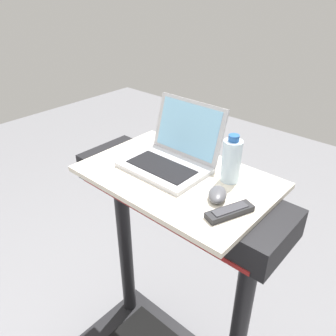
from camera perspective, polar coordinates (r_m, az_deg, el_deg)
name	(u,v)px	position (r m, az deg, el deg)	size (l,w,h in m)	color
desk_board	(177,177)	(1.27, 1.50, -1.51)	(0.72, 0.47, 0.02)	beige
laptop	(172,154)	(1.31, 0.71, 2.33)	(0.32, 0.29, 0.23)	#B7B7BC
computer_mouse	(218,194)	(1.14, 8.35, -4.43)	(0.06, 0.10, 0.03)	#4C4C51
water_bottle	(232,160)	(1.21, 10.66, 1.30)	(0.07, 0.07, 0.18)	silver
tv_remote	(230,212)	(1.08, 10.37, -7.25)	(0.10, 0.17, 0.02)	#232326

